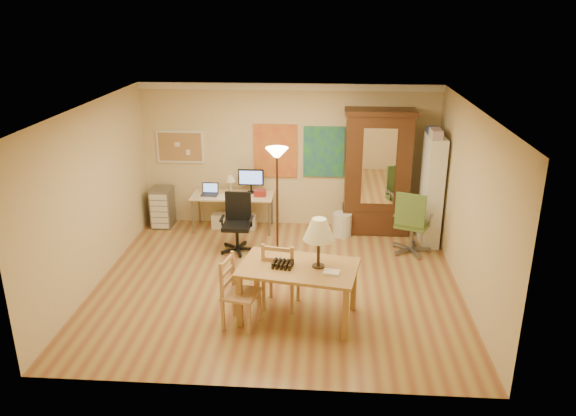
# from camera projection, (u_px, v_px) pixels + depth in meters

# --- Properties ---
(floor) EXTENTS (5.50, 5.50, 0.00)m
(floor) POSITION_uv_depth(u_px,v_px,m) (278.00, 283.00, 8.62)
(floor) COLOR brown
(floor) RESTS_ON ground
(crown_molding) EXTENTS (5.50, 0.08, 0.12)m
(crown_molding) POSITION_uv_depth(u_px,v_px,m) (289.00, 87.00, 10.01)
(crown_molding) COLOR white
(crown_molding) RESTS_ON floor
(corkboard) EXTENTS (0.90, 0.04, 0.62)m
(corkboard) POSITION_uv_depth(u_px,v_px,m) (180.00, 147.00, 10.55)
(corkboard) COLOR tan
(corkboard) RESTS_ON floor
(art_panel_left) EXTENTS (0.80, 0.04, 1.00)m
(art_panel_left) POSITION_uv_depth(u_px,v_px,m) (275.00, 151.00, 10.45)
(art_panel_left) COLOR gold
(art_panel_left) RESTS_ON floor
(art_panel_right) EXTENTS (0.75, 0.04, 0.95)m
(art_panel_right) POSITION_uv_depth(u_px,v_px,m) (324.00, 152.00, 10.39)
(art_panel_right) COLOR #215787
(art_panel_right) RESTS_ON floor
(dining_table) EXTENTS (1.68, 1.18, 1.45)m
(dining_table) POSITION_uv_depth(u_px,v_px,m) (306.00, 256.00, 7.36)
(dining_table) COLOR olive
(dining_table) RESTS_ON floor
(ladder_chair_back) EXTENTS (0.54, 0.52, 1.01)m
(ladder_chair_back) POSITION_uv_depth(u_px,v_px,m) (281.00, 276.00, 7.80)
(ladder_chair_back) COLOR tan
(ladder_chair_back) RESTS_ON floor
(ladder_chair_left) EXTENTS (0.52, 0.53, 0.97)m
(ladder_chair_left) POSITION_uv_depth(u_px,v_px,m) (239.00, 294.00, 7.36)
(ladder_chair_left) COLOR tan
(ladder_chair_left) RESTS_ON floor
(torchiere_lamp) EXTENTS (0.35, 0.35, 1.95)m
(torchiere_lamp) POSITION_uv_depth(u_px,v_px,m) (277.00, 172.00, 8.76)
(torchiere_lamp) COLOR #3F2019
(torchiere_lamp) RESTS_ON floor
(computer_desk) EXTENTS (1.51, 0.66, 1.14)m
(computer_desk) POSITION_uv_depth(u_px,v_px,m) (235.00, 208.00, 10.56)
(computer_desk) COLOR beige
(computer_desk) RESTS_ON floor
(office_chair_black) EXTENTS (0.62, 0.62, 1.01)m
(office_chair_black) POSITION_uv_depth(u_px,v_px,m) (238.00, 236.00, 9.67)
(office_chair_black) COLOR black
(office_chair_black) RESTS_ON floor
(office_chair_green) EXTENTS (0.69, 0.69, 1.12)m
(office_chair_green) POSITION_uv_depth(u_px,v_px,m) (411.00, 236.00, 9.57)
(office_chair_green) COLOR slate
(office_chair_green) RESTS_ON floor
(drawer_cart) EXTENTS (0.38, 0.46, 0.76)m
(drawer_cart) POSITION_uv_depth(u_px,v_px,m) (162.00, 207.00, 10.69)
(drawer_cart) COLOR slate
(drawer_cart) RESTS_ON floor
(armoire) EXTENTS (1.25, 0.59, 2.30)m
(armoire) POSITION_uv_depth(u_px,v_px,m) (377.00, 180.00, 10.26)
(armoire) COLOR #341F0E
(armoire) RESTS_ON floor
(bookshelf) EXTENTS (0.29, 0.77, 1.94)m
(bookshelf) POSITION_uv_depth(u_px,v_px,m) (431.00, 190.00, 9.80)
(bookshelf) COLOR white
(bookshelf) RESTS_ON floor
(wastebin) EXTENTS (0.35, 0.35, 0.43)m
(wastebin) POSITION_uv_depth(u_px,v_px,m) (342.00, 225.00, 10.30)
(wastebin) COLOR silver
(wastebin) RESTS_ON floor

